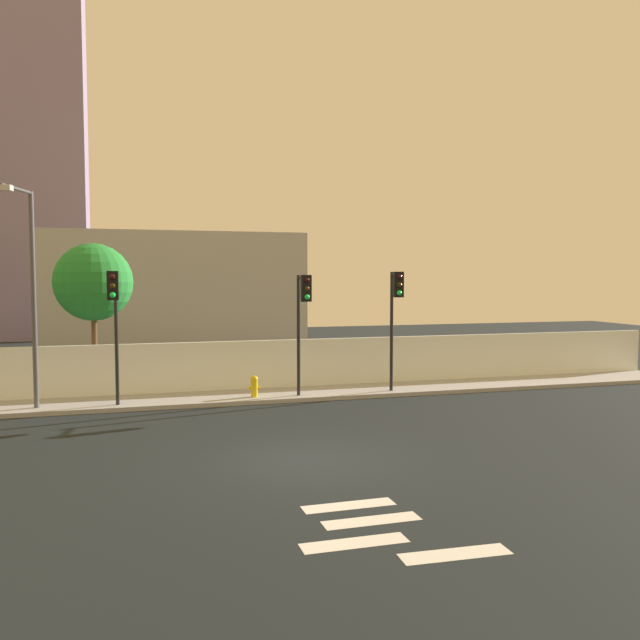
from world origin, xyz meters
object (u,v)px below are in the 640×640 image
(traffic_light_center, at_px, (114,308))
(traffic_light_right, at_px, (303,308))
(roadside_tree_midleft, at_px, (93,283))
(street_lamp_curbside, at_px, (29,280))
(traffic_light_left, at_px, (395,305))
(fire_hydrant, at_px, (254,385))

(traffic_light_center, distance_m, traffic_light_right, 6.18)
(traffic_light_right, distance_m, roadside_tree_midleft, 7.77)
(street_lamp_curbside, bearing_deg, traffic_light_center, -12.11)
(traffic_light_left, relative_size, roadside_tree_midleft, 0.79)
(roadside_tree_midleft, bearing_deg, traffic_light_center, -77.07)
(street_lamp_curbside, height_order, fire_hydrant, street_lamp_curbside)
(traffic_light_left, relative_size, traffic_light_right, 1.03)
(traffic_light_center, relative_size, roadside_tree_midleft, 0.79)
(roadside_tree_midleft, bearing_deg, traffic_light_left, -17.79)
(traffic_light_left, distance_m, street_lamp_curbside, 12.20)
(traffic_light_left, bearing_deg, fire_hydrant, 172.24)
(traffic_light_left, distance_m, traffic_light_right, 3.43)
(street_lamp_curbside, bearing_deg, roadside_tree_midleft, 58.48)
(roadside_tree_midleft, bearing_deg, fire_hydrant, -26.22)
(traffic_light_center, height_order, traffic_light_right, traffic_light_center)
(traffic_light_left, distance_m, fire_hydrant, 5.78)
(traffic_light_left, xyz_separation_m, roadside_tree_midleft, (-10.40, 3.34, 0.79))
(street_lamp_curbside, bearing_deg, traffic_light_right, -3.08)
(traffic_light_center, height_order, street_lamp_curbside, street_lamp_curbside)
(traffic_light_center, relative_size, fire_hydrant, 5.81)
(traffic_light_center, xyz_separation_m, roadside_tree_midleft, (-0.78, 3.41, 0.78))
(traffic_light_right, relative_size, street_lamp_curbside, 0.62)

